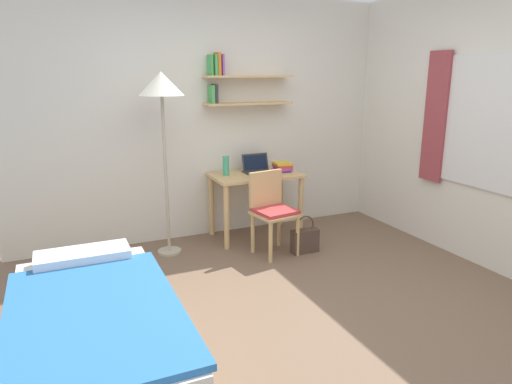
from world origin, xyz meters
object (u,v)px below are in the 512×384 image
(handbag, at_px, (305,240))
(laptop, at_px, (257,167))
(standing_lamp, at_px, (162,93))
(bed, at_px, (96,337))
(desk, at_px, (256,186))
(water_bottle, at_px, (226,166))
(desk_chair, at_px, (272,208))
(book_stack, at_px, (282,167))

(handbag, bearing_deg, laptop, 105.62)
(standing_lamp, relative_size, handbag, 4.60)
(standing_lamp, height_order, handbag, standing_lamp)
(bed, xyz_separation_m, desk, (1.88, 1.84, 0.34))
(water_bottle, bearing_deg, desk_chair, -64.17)
(standing_lamp, relative_size, laptop, 5.75)
(desk, distance_m, water_bottle, 0.41)
(desk_chair, distance_m, standing_lamp, 1.55)
(laptop, bearing_deg, book_stack, -16.47)
(bed, relative_size, desk, 1.89)
(desk_chair, height_order, handbag, desk_chair)
(book_stack, bearing_deg, bed, -140.17)
(bed, relative_size, standing_lamp, 1.02)
(water_bottle, bearing_deg, book_stack, -4.85)
(water_bottle, relative_size, handbag, 0.55)
(water_bottle, xyz_separation_m, handbag, (0.58, -0.72, -0.69))
(desk_chair, height_order, water_bottle, water_bottle)
(laptop, bearing_deg, bed, -135.09)
(standing_lamp, bearing_deg, bed, -116.50)
(laptop, relative_size, water_bottle, 1.47)
(water_bottle, height_order, handbag, water_bottle)
(desk_chair, height_order, book_stack, desk_chair)
(desk, height_order, standing_lamp, standing_lamp)
(bed, xyz_separation_m, standing_lamp, (0.87, 1.74, 1.37))
(bed, bearing_deg, laptop, 44.91)
(laptop, xyz_separation_m, book_stack, (0.28, -0.08, 0.00))
(water_bottle, relative_size, book_stack, 0.94)
(bed, xyz_separation_m, water_bottle, (1.56, 1.90, 0.58))
(desk, height_order, water_bottle, water_bottle)
(desk, relative_size, desk_chair, 1.17)
(bed, relative_size, desk_chair, 2.21)
(laptop, height_order, handbag, laptop)
(water_bottle, distance_m, handbag, 1.15)
(handbag, bearing_deg, bed, -151.08)
(handbag, bearing_deg, water_bottle, 129.12)
(standing_lamp, relative_size, water_bottle, 8.44)
(laptop, bearing_deg, water_bottle, -175.89)
(bed, distance_m, book_stack, 2.93)
(bed, distance_m, standing_lamp, 2.38)
(desk_chair, distance_m, handbag, 0.47)
(standing_lamp, bearing_deg, book_stack, 4.33)
(laptop, distance_m, water_bottle, 0.38)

